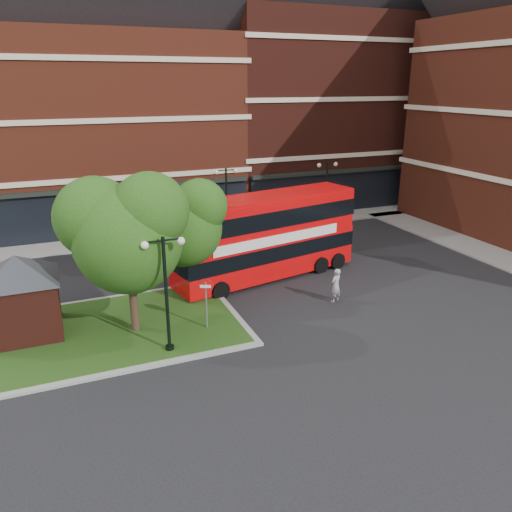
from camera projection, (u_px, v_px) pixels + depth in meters
name	position (u px, v px, depth m)	size (l,w,h in m)	color
ground	(291.00, 330.00, 22.46)	(120.00, 120.00, 0.00)	black
pavement_far	(193.00, 232.00, 36.85)	(44.00, 3.00, 0.12)	slate
terrace_far_left	(62.00, 131.00, 38.23)	(26.00, 12.00, 14.00)	maroon
terrace_far_right	(315.00, 112.00, 45.80)	(18.00, 12.00, 16.00)	#471911
traffic_island	(100.00, 332.00, 22.19)	(12.60, 7.60, 0.15)	gray
kiosk	(19.00, 287.00, 21.24)	(6.51, 6.51, 3.60)	#471911
tree_island_west	(125.00, 229.00, 20.76)	(5.40, 4.71, 7.21)	#2D2116
tree_island_east	(181.00, 220.00, 24.19)	(4.46, 3.90, 6.29)	#2D2116
lamp_island	(166.00, 289.00, 19.73)	(1.72, 0.36, 5.00)	black
lamp_far_left	(226.00, 199.00, 34.90)	(1.72, 0.36, 5.00)	black
lamp_far_right	(326.00, 190.00, 37.78)	(1.72, 0.36, 5.00)	black
bus	(266.00, 231.00, 27.76)	(11.17, 4.59, 4.16)	red
woman	(336.00, 285.00, 25.16)	(0.64, 0.42, 1.77)	gray
car_silver	(177.00, 228.00, 35.74)	(1.59, 3.96, 1.35)	#A3A6AA
car_white	(286.00, 221.00, 37.27)	(1.54, 4.42, 1.46)	silver
no_entry_sign	(206.00, 294.00, 21.93)	(0.65, 0.33, 2.48)	slate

